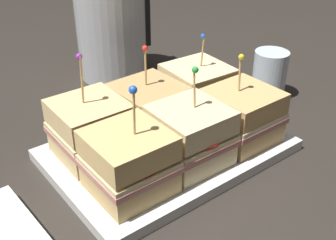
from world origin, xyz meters
The scene contains 10 objects.
ground_plane centered at (0.00, 0.00, 0.00)m, with size 6.00×6.00×0.00m, color #2D2823.
serving_platter centered at (0.00, 0.00, 0.01)m, with size 0.37×0.25×0.02m.
sandwich_front_left centered at (-0.11, -0.05, 0.06)m, with size 0.11×0.11×0.16m.
sandwich_front_center centered at (0.00, -0.05, 0.06)m, with size 0.11×0.11×0.15m.
sandwich_front_right centered at (0.11, -0.06, 0.06)m, with size 0.11×0.11×0.15m.
sandwich_back_left centered at (-0.11, 0.05, 0.06)m, with size 0.11×0.11×0.17m.
sandwich_back_center centered at (0.00, 0.05, 0.06)m, with size 0.11×0.11×0.15m.
sandwich_back_right centered at (0.11, 0.05, 0.06)m, with size 0.11×0.11×0.15m.
kettle_steel centered at (0.10, 0.33, 0.10)m, with size 0.17×0.15×0.23m.
drinking_glass centered at (0.29, 0.04, 0.05)m, with size 0.07×0.07×0.10m.
Camera 1 is at (-0.35, -0.45, 0.40)m, focal length 45.00 mm.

